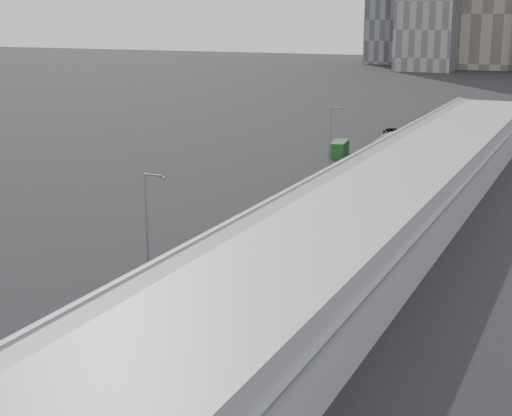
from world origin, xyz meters
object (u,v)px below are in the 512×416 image
Objects in this scene: bus_6 at (361,171)px; suv at (392,133)px; bus_3 at (223,252)px; bus_8 at (409,139)px; bus_4 at (287,216)px; bus_1 at (3,391)px; street_lamp_far at (332,135)px; bus_9 at (426,129)px; bus_10 at (445,118)px; bus_2 at (149,302)px; bus_5 at (330,191)px; shipping_container at (339,149)px; bus_7 at (384,153)px; street_lamp_near at (148,212)px.

bus_6 is 40.45m from suv.
bus_3 is 1.02× the size of bus_8.
bus_6 is at bearing 91.71° from bus_4.
bus_1 is 75.70m from street_lamp_far.
bus_3 is 82.66m from bus_9.
bus_1 is at bearing -87.99° from bus_4.
bus_8 is at bearing -86.77° from bus_10.
bus_5 is (0.08, 40.86, -0.04)m from bus_2.
bus_5 is 13.26m from bus_6.
bus_9 is 25.70m from shipping_container.
bus_5 is 0.91× the size of bus_7.
bus_5 is at bearing -105.84° from suv.
bus_7 is 15.42m from bus_8.
bus_9 reaches higher than bus_2.
bus_9 is (-0.60, 111.49, 0.04)m from bus_1.
bus_9 reaches higher than bus_3.
bus_6 is 58.28m from bus_10.
bus_5 is 1.46× the size of street_lamp_near.
bus_10 is (-0.34, 71.53, 0.10)m from bus_5.
bus_10 is at bearing 94.05° from bus_1.
bus_6 is 19.60m from shipping_container.
bus_9 is 16.56m from bus_10.
bus_7 reaches higher than bus_10.
suv is at bearing 75.04° from shipping_container.
bus_7 is 1.60× the size of street_lamp_near.
bus_5 is at bearing -93.00° from bus_6.
bus_10 is 53.17m from street_lamp_far.
bus_5 is 71.53m from bus_10.
bus_2 is 40.86m from bus_5.
suv is at bearing 93.54° from bus_5.
bus_9 is (-0.50, 95.83, 0.15)m from bus_2.
bus_4 is (-0.19, 43.19, -0.15)m from bus_1.
street_lamp_near reaches higher than suv.
bus_3 is 70.56m from bus_8.
bus_9 is at bearing 86.30° from bus_3.
bus_1 is at bearing -83.87° from bus_8.
bus_10 is 2.27× the size of suv.
bus_6 is 9.12m from street_lamp_far.
street_lamp_far is (-5.72, -36.14, 3.60)m from bus_9.
street_lamp_near is (-6.50, -56.61, 3.27)m from bus_7.
bus_2 is at bearing -91.51° from bus_9.
bus_1 is 99.40m from bus_8.
bus_6 is at bearing 85.73° from bus_3.
bus_7 is at bearing 92.67° from bus_4.
bus_3 reaches higher than shipping_container.
street_lamp_near reaches higher than bus_10.
bus_4 is at bearing 84.86° from bus_3.
bus_3 is 1.04× the size of bus_4.
street_lamp_near is (-7.15, -15.82, 3.41)m from bus_4.
street_lamp_far is (-6.13, 32.15, 3.80)m from bus_4.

